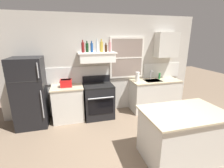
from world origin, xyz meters
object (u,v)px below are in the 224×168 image
(bottle_blue_liqueur, at_px, (92,47))
(bottle_champagne_gold_foil, at_px, (101,47))
(stove_range, at_px, (99,100))
(bottle_dark_green_wine, at_px, (87,48))
(bottle_rose_pink, at_px, (110,47))
(refrigerator, at_px, (30,93))
(toaster, at_px, (66,83))
(dish_soap_bottle, at_px, (159,76))
(paper_towel_roll, at_px, (137,77))
(kitchen_island, at_px, (181,135))
(bottle_brown_stout, at_px, (106,48))
(bottle_clear_tall, at_px, (97,47))
(bottle_red_label_wine, at_px, (83,47))

(bottle_blue_liqueur, relative_size, bottle_champagne_gold_foil, 0.87)
(stove_range, height_order, bottle_blue_liqueur, bottle_blue_liqueur)
(bottle_dark_green_wine, distance_m, bottle_rose_pink, 0.58)
(refrigerator, bearing_deg, toaster, 2.76)
(refrigerator, bearing_deg, dish_soap_bottle, 2.60)
(bottle_rose_pink, relative_size, paper_towel_roll, 1.13)
(stove_range, xyz_separation_m, bottle_dark_green_wine, (-0.23, 0.15, 1.40))
(dish_soap_bottle, bearing_deg, refrigerator, -177.40)
(bottle_dark_green_wine, bearing_deg, paper_towel_roll, -4.90)
(kitchen_island, bearing_deg, bottle_brown_stout, 113.65)
(bottle_clear_tall, bearing_deg, stove_range, -95.61)
(toaster, distance_m, bottle_brown_stout, 1.34)
(bottle_blue_liqueur, bearing_deg, bottle_red_label_wine, 179.38)
(toaster, xyz_separation_m, bottle_champagne_gold_foil, (0.93, 0.06, 0.87))
(stove_range, bearing_deg, bottle_clear_tall, 84.39)
(bottle_dark_green_wine, distance_m, kitchen_island, 2.86)
(bottle_rose_pink, xyz_separation_m, kitchen_island, (0.79, -2.02, -1.42))
(refrigerator, height_order, bottle_red_label_wine, bottle_red_label_wine)
(bottle_clear_tall, xyz_separation_m, bottle_champagne_gold_foil, (0.11, 0.03, -0.01))
(stove_range, bearing_deg, bottle_champagne_gold_foil, 34.60)
(bottle_blue_liqueur, distance_m, bottle_clear_tall, 0.14)
(bottle_dark_green_wine, relative_size, kitchen_island, 0.20)
(stove_range, xyz_separation_m, bottle_red_label_wine, (-0.34, 0.11, 1.41))
(bottle_dark_green_wine, distance_m, bottle_blue_liqueur, 0.12)
(bottle_dark_green_wine, bearing_deg, dish_soap_bottle, -0.44)
(paper_towel_roll, distance_m, kitchen_island, 2.06)
(paper_towel_roll, bearing_deg, bottle_clear_tall, 179.01)
(toaster, xyz_separation_m, bottle_red_label_wine, (0.47, 0.09, 0.86))
(refrigerator, distance_m, toaster, 0.86)
(bottle_clear_tall, height_order, bottle_champagne_gold_foil, bottle_clear_tall)
(bottle_rose_pink, bearing_deg, paper_towel_roll, -3.48)
(dish_soap_bottle, relative_size, kitchen_island, 0.13)
(bottle_clear_tall, bearing_deg, bottle_dark_green_wine, 157.98)
(bottle_rose_pink, height_order, dish_soap_bottle, bottle_rose_pink)
(bottle_clear_tall, distance_m, bottle_champagne_gold_foil, 0.12)
(kitchen_island, bearing_deg, dish_soap_bottle, 70.11)
(bottle_blue_liqueur, height_order, bottle_clear_tall, bottle_clear_tall)
(bottle_blue_liqueur, xyz_separation_m, bottle_clear_tall, (0.13, -0.05, 0.02))
(toaster, distance_m, bottle_champagne_gold_foil, 1.28)
(bottle_dark_green_wine, distance_m, dish_soap_bottle, 2.28)
(bottle_brown_stout, relative_size, kitchen_island, 0.16)
(bottle_brown_stout, distance_m, paper_towel_roll, 1.19)
(toaster, relative_size, bottle_red_label_wine, 0.97)
(bottle_brown_stout, bearing_deg, kitchen_island, -66.35)
(toaster, xyz_separation_m, bottle_brown_stout, (1.05, 0.08, 0.83))
(bottle_red_label_wine, distance_m, kitchen_island, 2.89)
(toaster, height_order, bottle_blue_liqueur, bottle_blue_liqueur)
(bottle_red_label_wine, bearing_deg, paper_towel_roll, -2.72)
(bottle_red_label_wine, height_order, bottle_clear_tall, bottle_clear_tall)
(stove_range, bearing_deg, bottle_brown_stout, 21.42)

